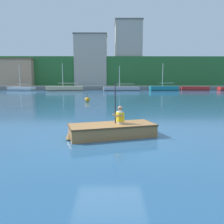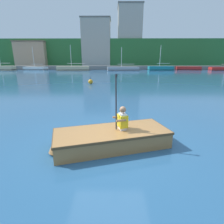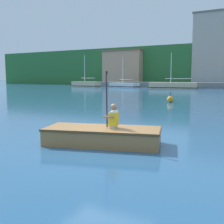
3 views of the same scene
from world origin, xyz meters
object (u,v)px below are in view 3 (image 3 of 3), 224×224
Objects in this scene: moored_boat_outer_slip_west at (124,85)px; rowboat_foreground at (101,135)px; person_paddler at (113,117)px; moored_boat_dock_west_inner at (173,86)px; moored_boat_dock_center_near at (86,84)px; channel_buoy at (170,99)px.

moored_boat_outer_slip_west is 1.87× the size of rowboat_foreground.
moored_boat_dock_west_inner is at bearing 104.52° from person_paddler.
moored_boat_dock_center_near is at bearing 124.74° from rowboat_foreground.
moored_boat_dock_west_inner is 1.26× the size of moored_boat_outer_slip_west.
rowboat_foreground is 4.39× the size of channel_buoy.
moored_boat_dock_center_near is 7.11m from moored_boat_outer_slip_west.
channel_buoy reaches higher than rowboat_foreground.
moored_boat_outer_slip_west is 4.12× the size of person_paddler.
moored_boat_outer_slip_west is at bearing 122.59° from channel_buoy.
person_paddler reaches higher than rowboat_foreground.
rowboat_foreground is 0.58m from person_paddler.
rowboat_foreground is at bearing -64.23° from moored_boat_outer_slip_west.
rowboat_foreground is (9.14, -36.59, -0.19)m from moored_boat_dock_west_inner.
moored_boat_dock_west_inner reaches higher than moored_boat_outer_slip_west.
moored_boat_dock_center_near reaches higher than person_paddler.
channel_buoy is (16.44, -25.72, -0.13)m from moored_boat_outer_slip_west.
moored_boat_dock_center_near is at bearing 134.24° from channel_buoy.
moored_boat_dock_west_inner is 16.34m from moored_boat_dock_center_near.
rowboat_foreground is at bearing -80.45° from channel_buoy.
moored_boat_outer_slip_west reaches higher than rowboat_foreground.
moored_boat_dock_center_near is 4.11× the size of person_paddler.
moored_boat_dock_center_near is at bearing -165.58° from moored_boat_outer_slip_west.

